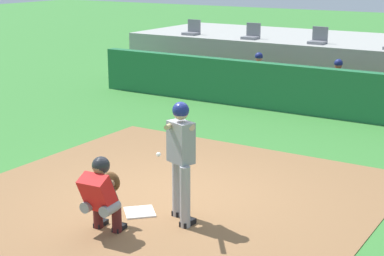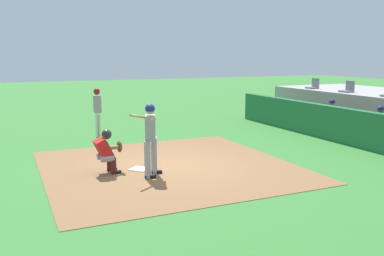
% 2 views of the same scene
% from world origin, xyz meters
% --- Properties ---
extents(ground_plane, '(80.00, 80.00, 0.00)m').
position_xyz_m(ground_plane, '(0.00, 0.00, 0.00)').
color(ground_plane, '#387A33').
extents(dirt_infield, '(6.40, 6.40, 0.01)m').
position_xyz_m(dirt_infield, '(0.00, 0.00, 0.01)').
color(dirt_infield, olive).
rests_on(dirt_infield, ground).
extents(home_plate, '(0.62, 0.62, 0.02)m').
position_xyz_m(home_plate, '(0.00, -0.80, 0.02)').
color(home_plate, white).
rests_on(home_plate, dirt_infield).
extents(batter_at_plate, '(0.59, 0.87, 1.80)m').
position_xyz_m(batter_at_plate, '(0.69, -0.71, 1.04)').
color(batter_at_plate, '#99999E').
rests_on(batter_at_plate, ground).
extents(catcher_crouched, '(0.51, 1.64, 1.13)m').
position_xyz_m(catcher_crouched, '(-0.02, -1.61, 0.61)').
color(catcher_crouched, gray).
rests_on(catcher_crouched, ground).
extents(dugout_wall, '(13.00, 0.30, 1.20)m').
position_xyz_m(dugout_wall, '(0.00, 6.50, 0.60)').
color(dugout_wall, '#1E6638').
rests_on(dugout_wall, ground).
extents(dugout_bench, '(11.80, 0.44, 0.45)m').
position_xyz_m(dugout_bench, '(0.00, 7.50, 0.23)').
color(dugout_bench, olive).
rests_on(dugout_bench, ground).
extents(dugout_player_0, '(0.49, 0.70, 1.30)m').
position_xyz_m(dugout_player_0, '(-2.06, 7.34, 0.67)').
color(dugout_player_0, '#939399').
rests_on(dugout_player_0, ground).
extents(dugout_player_1, '(0.49, 0.70, 1.30)m').
position_xyz_m(dugout_player_1, '(0.19, 7.34, 0.67)').
color(dugout_player_1, '#939399').
rests_on(dugout_player_1, ground).
extents(stands_platform, '(15.00, 4.40, 1.40)m').
position_xyz_m(stands_platform, '(0.00, 10.90, 0.70)').
color(stands_platform, '#9E9E99').
rests_on(stands_platform, ground).
extents(stadium_seat_0, '(0.46, 0.46, 0.48)m').
position_xyz_m(stadium_seat_0, '(-5.42, 9.38, 1.53)').
color(stadium_seat_0, slate).
rests_on(stadium_seat_0, stands_platform).
extents(stadium_seat_1, '(0.46, 0.46, 0.48)m').
position_xyz_m(stadium_seat_1, '(-3.25, 9.38, 1.53)').
color(stadium_seat_1, slate).
rests_on(stadium_seat_1, stands_platform).
extents(stadium_seat_2, '(0.46, 0.46, 0.48)m').
position_xyz_m(stadium_seat_2, '(-1.08, 9.38, 1.53)').
color(stadium_seat_2, slate).
rests_on(stadium_seat_2, stands_platform).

